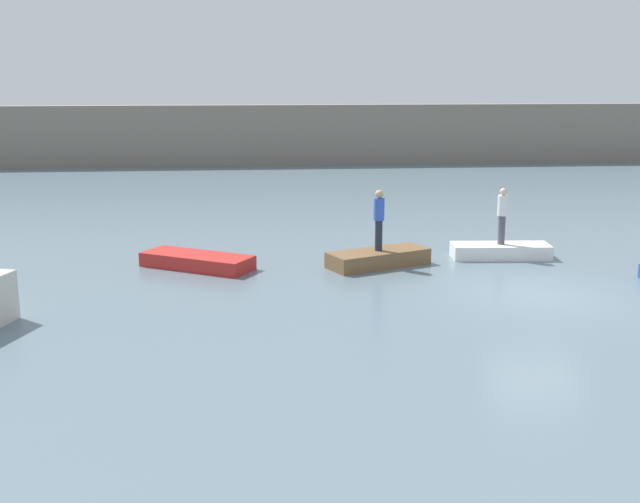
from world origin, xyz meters
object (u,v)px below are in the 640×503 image
at_px(rowboat_white, 500,251).
at_px(person_white_shirt, 502,213).
at_px(person_blue_shirt, 379,217).
at_px(rowboat_red, 197,261).
at_px(rowboat_brown, 378,258).

height_order(rowboat_white, person_white_shirt, person_white_shirt).
height_order(rowboat_white, person_blue_shirt, person_blue_shirt).
height_order(rowboat_red, person_white_shirt, person_white_shirt).
bearing_deg(person_blue_shirt, person_white_shirt, 10.51).
bearing_deg(person_white_shirt, person_blue_shirt, -169.49).
xyz_separation_m(rowboat_white, person_white_shirt, (0.00, 0.00, 1.20)).
relative_size(rowboat_red, person_blue_shirt, 1.84).
xyz_separation_m(rowboat_brown, rowboat_white, (3.98, 0.74, -0.02)).
bearing_deg(rowboat_white, person_white_shirt, 90.17).
distance_m(rowboat_red, person_blue_shirt, 5.56).
height_order(person_blue_shirt, person_white_shirt, person_blue_shirt).
bearing_deg(rowboat_red, person_white_shirt, 33.70).
height_order(rowboat_red, rowboat_white, rowboat_white).
xyz_separation_m(rowboat_white, person_blue_shirt, (-3.98, -0.74, 1.29)).
relative_size(rowboat_brown, person_blue_shirt, 1.68).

